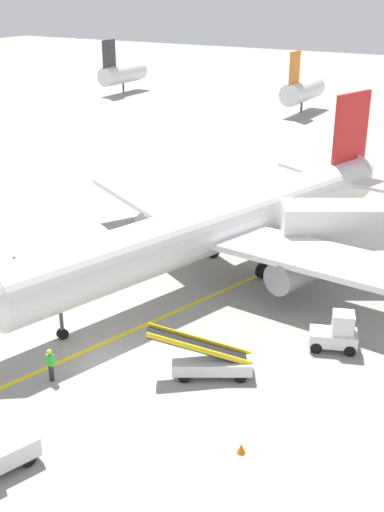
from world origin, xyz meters
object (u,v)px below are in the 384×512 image
Objects in this scene: belt_loader_forward_hold at (209,360)px; safety_cone_nose_left at (155,334)px; ground_crew_marshaller at (51,364)px; safety_cone_wingtip_left at (241,448)px; airliner at (222,224)px; safety_cone_nose_right at (367,274)px; safety_cone_wingtip_right at (193,242)px; baggage_tug_near_wing at (30,271)px; baggage_tug_by_cargo_door at (337,333)px.

safety_cone_nose_left is (-4.14, 1.56, -0.56)m from belt_loader_forward_hold.
safety_cone_nose_left is at bearing 70.37° from ground_crew_marshaller.
safety_cone_nose_left is 1.00× the size of safety_cone_wingtip_left.
airliner is 9.83m from safety_cone_nose_right.
safety_cone_nose_left is 9.87m from safety_cone_wingtip_left.
safety_cone_wingtip_right is (-12.76, 18.03, 0.00)m from safety_cone_wingtip_left.
safety_cone_wingtip_left is at bearing -36.15° from safety_cone_nose_left.
ground_crew_marshaller is 18.22m from safety_cone_wingtip_right.
belt_loader_forward_hold is (4.95, -10.56, -2.64)m from airliner.
belt_loader_forward_hold is 11.25× the size of safety_cone_nose_right.
baggage_tug_near_wing is at bearing 138.38° from ground_crew_marshaller.
ground_crew_marshaller is (-10.69, -9.57, -0.02)m from baggage_tug_by_cargo_door.
airliner is 15.06m from ground_crew_marshaller.
baggage_tug_by_cargo_door is 15.87m from safety_cone_wingtip_right.
safety_cone_nose_right is at bearing 91.37° from safety_cone_wingtip_left.
airliner is at bearing 115.11° from belt_loader_forward_hold.
belt_loader_forward_hold is 16.42m from safety_cone_wingtip_right.
belt_loader_forward_hold reaches higher than baggage_tug_by_cargo_door.
safety_cone_nose_left is 1.00× the size of safety_cone_nose_right.
belt_loader_forward_hold is at bearing 131.90° from safety_cone_wingtip_left.
ground_crew_marshaller is (-1.26, -14.80, -2.51)m from airliner.
belt_loader_forward_hold is (14.38, -3.02, -0.15)m from baggage_tug_near_wing.
baggage_tug_near_wing is 19.62m from safety_cone_wingtip_left.
safety_cone_nose_left is at bearing -119.78° from safety_cone_nose_right.
baggage_tug_by_cargo_door reaches higher than safety_cone_nose_right.
baggage_tug_near_wing is 10.37m from safety_cone_nose_left.
baggage_tug_near_wing is at bearing -173.02° from baggage_tug_by_cargo_door.
baggage_tug_by_cargo_door is 0.55× the size of belt_loader_forward_hold.
safety_cone_wingtip_right is (-13.42, 8.43, -0.71)m from baggage_tug_by_cargo_door.
ground_crew_marshaller is 21.23m from safety_cone_nose_right.
safety_cone_nose_left is 13.11m from safety_cone_wingtip_right.
ground_crew_marshaller is 3.86× the size of safety_cone_nose_left.
baggage_tug_by_cargo_door reaches higher than safety_cone_nose_left.
belt_loader_forward_hold is 11.25× the size of safety_cone_nose_left.
belt_loader_forward_hold is (-4.48, -5.33, -0.15)m from baggage_tug_by_cargo_door.
safety_cone_nose_left and safety_cone_wingtip_right have the same top height.
ground_crew_marshaller is at bearing -116.85° from safety_cone_nose_right.
safety_cone_nose_right is at bearing 26.39° from airliner.
safety_cone_nose_right is 1.00× the size of safety_cone_wingtip_right.
airliner is 7.00× the size of belt_loader_forward_hold.
baggage_tug_by_cargo_door is at bearing 41.82° from ground_crew_marshaller.
belt_loader_forward_hold is at bearing -57.01° from safety_cone_wingtip_right.
safety_cone_wingtip_right is at bearing -175.69° from safety_cone_nose_right.
safety_cone_wingtip_right is at bearing 125.29° from safety_cone_wingtip_left.
baggage_tug_near_wing and baggage_tug_by_cargo_door have the same top height.
belt_loader_forward_hold is at bearing -64.89° from airliner.
belt_loader_forward_hold reaches higher than safety_cone_nose_left.
baggage_tug_near_wing reaches higher than ground_crew_marshaller.
baggage_tug_by_cargo_door reaches higher than safety_cone_wingtip_right.
safety_cone_wingtip_left is at bearing -48.10° from belt_loader_forward_hold.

